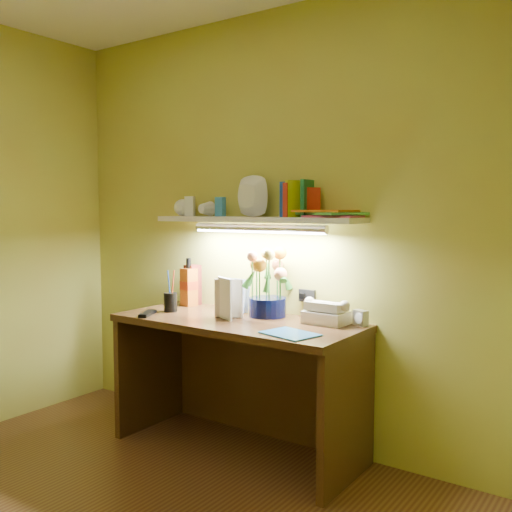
{
  "coord_description": "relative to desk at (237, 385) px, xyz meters",
  "views": [
    {
      "loc": [
        1.88,
        -1.29,
        1.36
      ],
      "look_at": [
        0.02,
        1.35,
        1.09
      ],
      "focal_mm": 40.0,
      "sensor_mm": 36.0,
      "label": 1
    }
  ],
  "objects": [
    {
      "name": "tv_remote",
      "position": [
        -0.49,
        -0.2,
        0.38
      ],
      "size": [
        0.12,
        0.18,
        0.02
      ],
      "primitive_type": "cube",
      "rotation": [
        0.0,
        0.0,
        0.45
      ],
      "color": "black",
      "rests_on": "desk"
    },
    {
      "name": "whisky_bottle",
      "position": [
        -0.52,
        0.18,
        0.53
      ],
      "size": [
        0.09,
        0.09,
        0.3
      ],
      "primitive_type": null,
      "rotation": [
        0.0,
        0.0,
        -0.17
      ],
      "color": "#C55C18",
      "rests_on": "desk"
    },
    {
      "name": "telephone",
      "position": [
        0.46,
        0.18,
        0.44
      ],
      "size": [
        0.23,
        0.17,
        0.13
      ],
      "primitive_type": null,
      "rotation": [
        0.0,
        0.0,
        -0.02
      ],
      "color": "beige",
      "rests_on": "desk"
    },
    {
      "name": "desk_clock",
      "position": [
        0.63,
        0.24,
        0.42
      ],
      "size": [
        0.09,
        0.07,
        0.08
      ],
      "primitive_type": "cube",
      "rotation": [
        0.0,
        0.0,
        -0.41
      ],
      "color": "silver",
      "rests_on": "desk"
    },
    {
      "name": "wall_shelf",
      "position": [
        0.03,
        0.19,
        0.96
      ],
      "size": [
        1.32,
        0.37,
        0.23
      ],
      "color": "white",
      "rests_on": "ground"
    },
    {
      "name": "blue_folder",
      "position": [
        0.44,
        -0.16,
        0.38
      ],
      "size": [
        0.3,
        0.25,
        0.01
      ],
      "primitive_type": "cube",
      "rotation": [
        0.0,
        0.0,
        -0.24
      ],
      "color": "#368AD2",
      "rests_on": "desk"
    },
    {
      "name": "art_card",
      "position": [
        -0.16,
        0.19,
        0.47
      ],
      "size": [
        0.2,
        0.05,
        0.2
      ],
      "primitive_type": null,
      "rotation": [
        0.0,
        0.0,
        -0.04
      ],
      "color": "white",
      "rests_on": "desk"
    },
    {
      "name": "whisky_box",
      "position": [
        -0.52,
        0.22,
        0.5
      ],
      "size": [
        0.09,
        0.09,
        0.25
      ],
      "primitive_type": "cube",
      "rotation": [
        0.0,
        0.0,
        -0.17
      ],
      "color": "#5D1C14",
      "rests_on": "desk"
    },
    {
      "name": "flower_bouquet",
      "position": [
        0.09,
        0.17,
        0.56
      ],
      "size": [
        0.31,
        0.31,
        0.37
      ],
      "primitive_type": null,
      "rotation": [
        0.0,
        0.0,
        0.4
      ],
      "color": "#050A32",
      "rests_on": "desk"
    },
    {
      "name": "desk_book_a",
      "position": [
        -0.14,
        -0.02,
        0.48
      ],
      "size": [
        0.16,
        0.08,
        0.22
      ],
      "primitive_type": "imported",
      "rotation": [
        0.0,
        0.0,
        0.38
      ],
      "color": "beige",
      "rests_on": "desk"
    },
    {
      "name": "pen_cup",
      "position": [
        -0.47,
        -0.04,
        0.47
      ],
      "size": [
        0.1,
        0.1,
        0.19
      ],
      "primitive_type": "cylinder",
      "rotation": [
        0.0,
        0.0,
        0.35
      ],
      "color": "black",
      "rests_on": "desk"
    },
    {
      "name": "desk_book_b",
      "position": [
        -0.14,
        0.01,
        0.49
      ],
      "size": [
        0.16,
        0.1,
        0.23
      ],
      "primitive_type": "imported",
      "rotation": [
        0.0,
        0.0,
        -0.49
      ],
      "color": "white",
      "rests_on": "desk"
    },
    {
      "name": "desk",
      "position": [
        0.0,
        0.0,
        0.0
      ],
      "size": [
        1.4,
        0.6,
        0.75
      ],
      "primitive_type": "cube",
      "color": "#33200E",
      "rests_on": "ground"
    }
  ]
}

